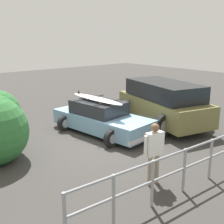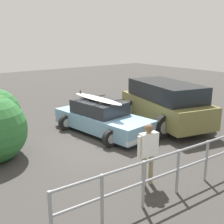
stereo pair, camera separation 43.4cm
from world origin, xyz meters
TOP-DOWN VIEW (x-y plane):
  - ground_plane at (0.00, 0.00)m, footprint 44.00×44.00m
  - sedan_car at (-0.72, -0.76)m, footprint 2.51×4.27m
  - suv_car at (-3.34, 0.10)m, footprint 3.37×4.72m
  - person_bystander at (0.73, 3.20)m, footprint 0.62×0.25m
  - railing_fence at (-0.08, 3.93)m, footprint 7.40×0.51m

SIDE VIEW (x-z plane):
  - ground_plane at x=0.00m, z-range -0.02..0.00m
  - sedan_car at x=-0.72m, z-range -0.17..1.35m
  - railing_fence at x=-0.08m, z-range 0.15..1.24m
  - suv_car at x=-3.34m, z-range 0.04..1.85m
  - person_bystander at x=0.73m, z-range 0.16..1.76m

